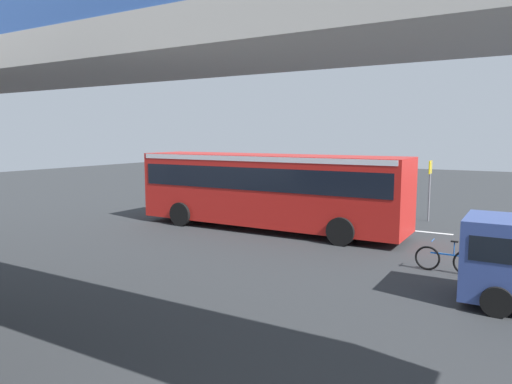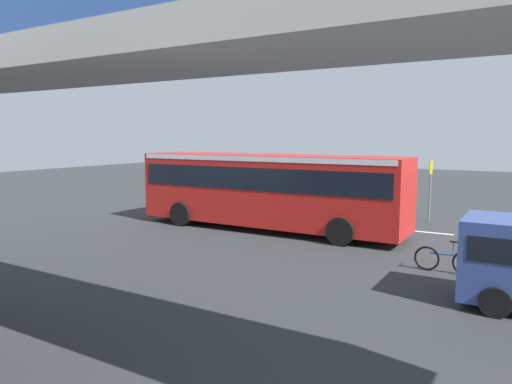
# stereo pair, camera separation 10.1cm
# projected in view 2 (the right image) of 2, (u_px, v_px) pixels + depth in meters

# --- Properties ---
(ground) EXTENTS (80.00, 80.00, 0.00)m
(ground) POSITION_uv_depth(u_px,v_px,m) (275.00, 226.00, 20.56)
(ground) COLOR #2D3033
(city_bus) EXTENTS (11.54, 2.85, 3.15)m
(city_bus) POSITION_uv_depth(u_px,v_px,m) (268.00, 185.00, 19.66)
(city_bus) COLOR red
(city_bus) RESTS_ON ground
(bicycle_blue) EXTENTS (1.77, 0.44, 0.96)m
(bicycle_blue) POSITION_uv_depth(u_px,v_px,m) (446.00, 260.00, 13.53)
(bicycle_blue) COLOR black
(bicycle_blue) RESTS_ON ground
(traffic_sign) EXTENTS (0.08, 0.60, 2.80)m
(traffic_sign) POSITION_uv_depth(u_px,v_px,m) (430.00, 181.00, 21.50)
(traffic_sign) COLOR slate
(traffic_sign) RESTS_ON ground
(lane_dash_leftmost) EXTENTS (2.00, 0.20, 0.01)m
(lane_dash_leftmost) POSITION_uv_depth(u_px,v_px,m) (428.00, 232.00, 19.25)
(lane_dash_leftmost) COLOR silver
(lane_dash_leftmost) RESTS_ON ground
(lane_dash_left) EXTENTS (2.00, 0.20, 0.01)m
(lane_dash_left) POSITION_uv_depth(u_px,v_px,m) (335.00, 223.00, 21.28)
(lane_dash_left) COLOR silver
(lane_dash_left) RESTS_ON ground
(lane_dash_centre) EXTENTS (2.00, 0.20, 0.01)m
(lane_dash_centre) POSITION_uv_depth(u_px,v_px,m) (259.00, 215.00, 23.31)
(lane_dash_centre) COLOR silver
(lane_dash_centre) RESTS_ON ground
(lane_dash_right) EXTENTS (2.00, 0.20, 0.01)m
(lane_dash_right) POSITION_uv_depth(u_px,v_px,m) (195.00, 209.00, 25.34)
(lane_dash_right) COLOR silver
(lane_dash_right) RESTS_ON ground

